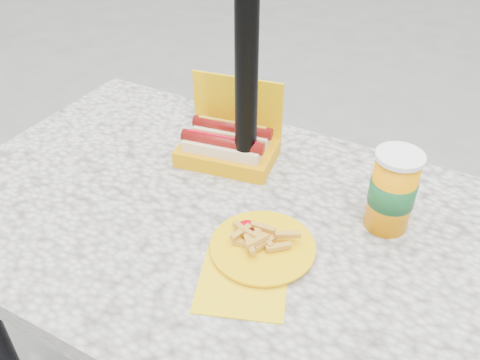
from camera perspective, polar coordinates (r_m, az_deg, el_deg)
The scene contains 5 objects.
picnic_table at distance 1.17m, azimuth -3.16°, elevation -7.29°, with size 1.20×0.80×0.75m.
umbrella_pole at distance 1.04m, azimuth 0.77°, elevation 16.93°, with size 0.05×0.05×2.20m, color black.
hotdog_box at distance 1.22m, azimuth -1.31°, elevation 4.09°, with size 0.25×0.19×0.19m.
fries_plate at distance 0.99m, azimuth 2.28°, elevation -7.65°, with size 0.21×0.30×0.04m.
soda_cup at distance 1.04m, azimuth 16.74°, elevation -1.21°, with size 0.09×0.09×0.18m.
Camera 1 is at (0.46, -0.70, 1.46)m, focal length 38.00 mm.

